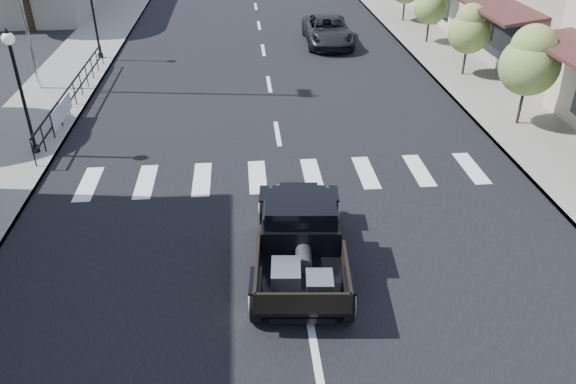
{
  "coord_description": "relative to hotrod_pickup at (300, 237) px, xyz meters",
  "views": [
    {
      "loc": [
        -1.15,
        -10.33,
        7.82
      ],
      "look_at": [
        -0.13,
        1.37,
        1.0
      ],
      "focal_mm": 35.0,
      "sensor_mm": 36.0,
      "label": 1
    }
  ],
  "objects": [
    {
      "name": "road_markings",
      "position": [
        0.01,
        10.29,
        -0.82
      ],
      "size": [
        12.0,
        60.0,
        0.06
      ],
      "primitive_type": null,
      "color": "silver",
      "rests_on": "ground"
    },
    {
      "name": "small_tree_b",
      "position": [
        8.31,
        7.19,
        0.96
      ],
      "size": [
        1.95,
        1.95,
        3.25
      ],
      "primitive_type": null,
      "color": "olive",
      "rests_on": "sidewalk_right"
    },
    {
      "name": "second_car",
      "position": [
        3.32,
        18.15,
        -0.15
      ],
      "size": [
        2.28,
        4.86,
        1.34
      ],
      "primitive_type": "imported",
      "rotation": [
        0.0,
        0.0,
        -0.01
      ],
      "color": "black",
      "rests_on": "ground"
    },
    {
      "name": "ground",
      "position": [
        0.01,
        0.29,
        -0.82
      ],
      "size": [
        120.0,
        120.0,
        0.0
      ],
      "primitive_type": "plane",
      "color": "black",
      "rests_on": "ground"
    },
    {
      "name": "hotrod_pickup",
      "position": [
        0.0,
        0.0,
        0.0
      ],
      "size": [
        2.59,
        4.89,
        1.64
      ],
      "primitive_type": null,
      "rotation": [
        0.0,
        0.0,
        -0.08
      ],
      "color": "black",
      "rests_on": "ground"
    },
    {
      "name": "banner",
      "position": [
        -7.21,
        8.29,
        -0.37
      ],
      "size": [
        0.04,
        2.2,
        0.6
      ],
      "primitive_type": null,
      "color": "silver",
      "rests_on": "sidewalk_left"
    },
    {
      "name": "small_tree_d",
      "position": [
        8.31,
        17.65,
        0.67
      ],
      "size": [
        1.61,
        1.61,
        2.68
      ],
      "primitive_type": null,
      "color": "olive",
      "rests_on": "sidewalk_right"
    },
    {
      "name": "lamp_post_c",
      "position": [
        -7.59,
        16.29,
        1.24
      ],
      "size": [
        0.36,
        0.36,
        3.81
      ],
      "primitive_type": null,
      "color": "black",
      "rests_on": "sidewalk_left"
    },
    {
      "name": "lamp_post_b",
      "position": [
        -7.59,
        6.29,
        1.24
      ],
      "size": [
        0.36,
        0.36,
        3.81
      ],
      "primitive_type": null,
      "color": "black",
      "rests_on": "sidewalk_left"
    },
    {
      "name": "road",
      "position": [
        0.01,
        15.29,
        -0.81
      ],
      "size": [
        14.0,
        80.0,
        0.02
      ],
      "primitive_type": "cube",
      "color": "black",
      "rests_on": "ground"
    },
    {
      "name": "sidewalk_left",
      "position": [
        -8.49,
        15.29,
        -0.74
      ],
      "size": [
        3.0,
        80.0,
        0.15
      ],
      "primitive_type": "cube",
      "color": "gray",
      "rests_on": "ground"
    },
    {
      "name": "small_tree_c",
      "position": [
        8.31,
        12.5,
        0.74
      ],
      "size": [
        1.69,
        1.69,
        2.82
      ],
      "primitive_type": null,
      "color": "olive",
      "rests_on": "sidewalk_right"
    },
    {
      "name": "sidewalk_right",
      "position": [
        8.51,
        15.29,
        -0.74
      ],
      "size": [
        3.0,
        80.0,
        0.15
      ],
      "primitive_type": "cube",
      "color": "gray",
      "rests_on": "ground"
    },
    {
      "name": "railing",
      "position": [
        -7.29,
        10.29,
        -0.17
      ],
      "size": [
        0.08,
        10.0,
        1.0
      ],
      "primitive_type": null,
      "color": "black",
      "rests_on": "sidewalk_left"
    }
  ]
}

